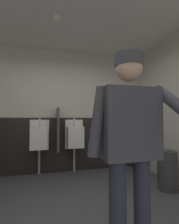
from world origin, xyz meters
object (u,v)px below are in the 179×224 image
urinal_middle (75,137)px  trash_bin (167,170)px  urinal_left (39,138)px  person (130,137)px

urinal_middle → trash_bin: urinal_middle is taller
urinal_left → trash_bin: urinal_left is taller
urinal_left → person: bearing=-70.8°
urinal_left → trash_bin: 2.47m
person → trash_bin: (1.27, 1.10, -0.70)m
urinal_left → trash_bin: size_ratio=1.94×
urinal_left → person: 2.49m
person → urinal_left: bearing=109.2°
urinal_left → person: (0.82, -2.34, 0.24)m
person → trash_bin: 1.82m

